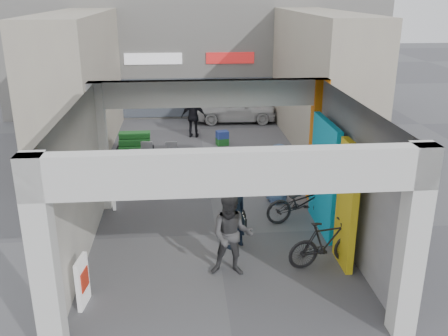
{
  "coord_description": "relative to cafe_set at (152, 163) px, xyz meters",
  "views": [
    {
      "loc": [
        -0.76,
        -11.1,
        5.76
      ],
      "look_at": [
        0.28,
        1.0,
        1.4
      ],
      "focal_mm": 40.0,
      "sensor_mm": 36.0,
      "label": 1
    }
  ],
  "objects": [
    {
      "name": "man_back_turned",
      "position": [
        2.0,
        -6.46,
        0.59
      ],
      "size": [
        0.98,
        0.81,
        1.83
      ],
      "primitive_type": "imported",
      "rotation": [
        0.0,
        0.0,
        -0.14
      ],
      "color": "#3F3F42",
      "rests_on": "ground"
    },
    {
      "name": "white_van",
      "position": [
        3.4,
        6.54,
        0.33
      ],
      "size": [
        3.95,
        1.74,
        1.32
      ],
      "primitive_type": "imported",
      "rotation": [
        0.0,
        0.0,
        1.52
      ],
      "color": "silver",
      "rests_on": "ground"
    },
    {
      "name": "bollard_right",
      "position": [
        3.29,
        -2.15,
        0.09
      ],
      "size": [
        0.09,
        0.09,
        0.84
      ],
      "primitive_type": "cylinder",
      "color": "gray",
      "rests_on": "ground"
    },
    {
      "name": "plaza_bldg_right",
      "position": [
        6.3,
        2.86,
        2.17
      ],
      "size": [
        2.0,
        9.0,
        5.0
      ],
      "primitive_type": "cube",
      "color": "#AAA48D",
      "rests_on": "ground"
    },
    {
      "name": "cafe_set",
      "position": [
        0.0,
        0.0,
        0.0
      ],
      "size": [
        1.53,
        1.24,
        0.93
      ],
      "rotation": [
        0.0,
        0.0,
        -0.36
      ],
      "color": "#ABABB0",
      "rests_on": "ground"
    },
    {
      "name": "man_with_dog",
      "position": [
        2.19,
        -5.29,
        0.56
      ],
      "size": [
        0.77,
        0.72,
        1.77
      ],
      "primitive_type": "imported",
      "rotation": [
        0.0,
        0.0,
        3.75
      ],
      "color": "black",
      "rests_on": "ground"
    },
    {
      "name": "far_building",
      "position": [
        1.8,
        9.35,
        3.66
      ],
      "size": [
        18.0,
        4.08,
        8.0
      ],
      "color": "silver",
      "rests_on": "ground"
    },
    {
      "name": "man_crates",
      "position": [
        1.5,
        4.15,
        0.53
      ],
      "size": [
        1.07,
        0.59,
        1.72
      ],
      "primitive_type": "imported",
      "rotation": [
        0.0,
        0.0,
        2.97
      ],
      "color": "black",
      "rests_on": "ground"
    },
    {
      "name": "man_elderly",
      "position": [
        3.7,
        -2.75,
        0.54
      ],
      "size": [
        0.92,
        0.68,
        1.73
      ],
      "primitive_type": "imported",
      "rotation": [
        0.0,
        0.0,
        0.16
      ],
      "color": "#5E80B7",
      "rests_on": "ground"
    },
    {
      "name": "arcade_canopy",
      "position": [
        2.34,
        -5.46,
        1.97
      ],
      "size": [
        6.4,
        6.45,
        6.4
      ],
      "color": "silver",
      "rests_on": "ground"
    },
    {
      "name": "border_collie",
      "position": [
        2.46,
        -4.44,
        -0.09
      ],
      "size": [
        0.22,
        0.43,
        0.59
      ],
      "rotation": [
        0.0,
        0.0,
        -0.39
      ],
      "color": "black",
      "rests_on": "ground"
    },
    {
      "name": "advert_board_far",
      "position": [
        -0.95,
        -2.7,
        0.18
      ],
      "size": [
        0.19,
        0.55,
        1.0
      ],
      "rotation": [
        0.0,
        0.0,
        0.2
      ],
      "color": "white",
      "rests_on": "ground"
    },
    {
      "name": "bicycle_front",
      "position": [
        4.1,
        -4.03,
        0.19
      ],
      "size": [
        2.08,
        1.06,
        1.04
      ],
      "primitive_type": "imported",
      "rotation": [
        0.0,
        0.0,
        1.76
      ],
      "color": "black",
      "rests_on": "ground"
    },
    {
      "name": "bollard_center",
      "position": [
        1.75,
        -2.32,
        0.1
      ],
      "size": [
        0.09,
        0.09,
        0.85
      ],
      "primitive_type": "cylinder",
      "color": "gray",
      "rests_on": "ground"
    },
    {
      "name": "bicycle_rear",
      "position": [
        4.1,
        -6.29,
        0.21
      ],
      "size": [
        1.84,
        0.85,
        1.07
      ],
      "primitive_type": "imported",
      "rotation": [
        0.0,
        0.0,
        1.78
      ],
      "color": "black",
      "rests_on": "ground"
    },
    {
      "name": "bollard_left",
      "position": [
        0.31,
        -2.16,
        0.15
      ],
      "size": [
        0.09,
        0.09,
        0.94
      ],
      "primitive_type": "cylinder",
      "color": "gray",
      "rests_on": "ground"
    },
    {
      "name": "advert_board_near",
      "position": [
        -0.95,
        -7.33,
        0.18
      ],
      "size": [
        0.17,
        0.56,
        1.0
      ],
      "rotation": [
        0.0,
        0.0,
        -0.15
      ],
      "color": "white",
      "rests_on": "ground"
    },
    {
      "name": "ground",
      "position": [
        1.8,
        -4.64,
        -0.33
      ],
      "size": [
        90.0,
        90.0,
        0.0
      ],
      "primitive_type": "plane",
      "color": "#535357",
      "rests_on": "ground"
    },
    {
      "name": "plaza_bldg_left",
      "position": [
        -2.7,
        2.86,
        2.17
      ],
      "size": [
        2.0,
        9.0,
        5.0
      ],
      "primitive_type": "cube",
      "color": "#AAA48D",
      "rests_on": "ground"
    },
    {
      "name": "produce_stand",
      "position": [
        -0.71,
        1.77,
        0.02
      ],
      "size": [
        1.33,
        0.72,
        0.87
      ],
      "rotation": [
        0.0,
        0.0,
        -0.23
      ],
      "color": "black",
      "rests_on": "ground"
    },
    {
      "name": "crate_stack",
      "position": [
        2.57,
        2.92,
        -0.05
      ],
      "size": [
        0.51,
        0.43,
        0.56
      ],
      "rotation": [
        0.0,
        0.0,
        0.21
      ],
      "color": "#195A23",
      "rests_on": "ground"
    }
  ]
}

